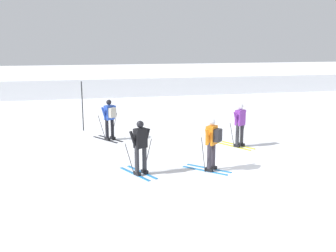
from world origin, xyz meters
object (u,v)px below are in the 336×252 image
object	(u,v)px
skier_blue	(110,118)
skier_black	(140,146)
skier_purple	(240,124)
trail_marker_pole	(82,106)
skier_orange	(212,142)

from	to	relation	value
skier_blue	skier_black	bearing A→B (deg)	-83.06
skier_purple	trail_marker_pole	size ratio (longest dim) A/B	0.75
skier_black	trail_marker_pole	bearing A→B (deg)	103.63
skier_black	skier_blue	bearing A→B (deg)	96.94
skier_orange	trail_marker_pole	xyz separation A→B (m)	(-3.89, 6.85, 0.18)
skier_blue	trail_marker_pole	xyz separation A→B (m)	(-1.07, 2.10, 0.18)
skier_purple	trail_marker_pole	bearing A→B (deg)	143.89
skier_black	skier_orange	size ratio (longest dim) A/B	1.00
skier_orange	skier_purple	size ratio (longest dim) A/B	1.00
skier_blue	skier_orange	bearing A→B (deg)	-59.21
trail_marker_pole	skier_blue	bearing A→B (deg)	-63.12
skier_orange	skier_blue	size ratio (longest dim) A/B	1.00
skier_orange	skier_purple	bearing A→B (deg)	51.62
skier_blue	skier_purple	xyz separation A→B (m)	(4.84, -2.21, -0.04)
skier_purple	trail_marker_pole	distance (m)	7.31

